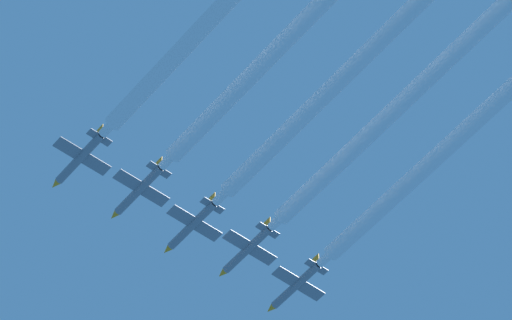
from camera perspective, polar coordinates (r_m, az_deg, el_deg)
The scene contains 9 objects.
jet_far_left at distance 274.43m, azimuth -5.46°, elevation 0.02°, with size 9.10×13.25×3.18m.
jet_inner_left at distance 277.99m, azimuth -3.64°, elevation -0.96°, with size 9.10×13.25×3.18m.
jet_center at distance 281.27m, azimuth -2.00°, elevation -2.04°, with size 9.10×13.25×3.18m.
jet_inner_right at distance 285.22m, azimuth -0.30°, elevation -2.79°, with size 9.10×13.25×3.18m.
jet_far_right at distance 289.39m, azimuth 1.20°, elevation -3.90°, with size 9.10×13.25×3.18m.
smoke_trail_inner_left at distance 257.98m, azimuth 1.87°, elevation 4.66°, with size 2.58×71.69×2.58m.
smoke_trail_center at distance 259.95m, azimuth 4.11°, elevation 3.96°, with size 2.58×79.33×2.58m.
smoke_trail_inner_right at distance 267.28m, azimuth 4.81°, elevation 2.06°, with size 2.58×64.72×2.58m.
smoke_trail_far_right at distance 270.43m, azimuth 6.75°, elevation 1.20°, with size 2.58×70.71×2.58m.
Camera 1 is at (-106.23, -148.29, 1.45)m, focal length 130.53 mm.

